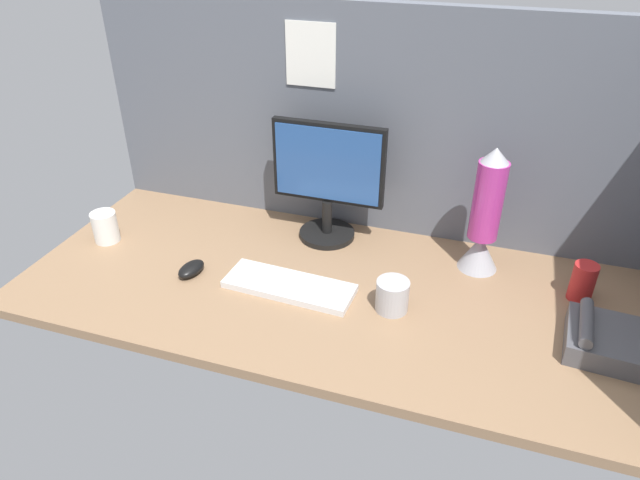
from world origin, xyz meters
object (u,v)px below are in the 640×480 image
object	(u,v)px
mouse	(191,269)
desk_phone	(601,339)
mug_ceramic_white	(104,228)
mug_steel	(392,296)
keyboard	(289,286)
lava_lamp	(485,220)
mug_red_plastic	(583,282)
monitor	(328,178)

from	to	relation	value
mouse	desk_phone	distance (cm)	111.51
mug_ceramic_white	mug_steel	world-z (taller)	mug_ceramic_white
keyboard	lava_lamp	distance (cm)	58.95
mug_ceramic_white	keyboard	bearing A→B (deg)	-5.29
mug_red_plastic	monitor	bearing A→B (deg)	172.04
mouse	mug_steel	distance (cm)	59.63
mouse	monitor	bearing A→B (deg)	57.70
mouse	mug_ceramic_white	distance (cm)	36.15
monitor	mug_red_plastic	distance (cm)	78.59
monitor	keyboard	distance (cm)	37.20
monitor	keyboard	xyz separation A→B (cm)	(-1.42, -31.58, -19.62)
lava_lamp	mug_red_plastic	bearing A→B (deg)	-14.16
mouse	mug_steel	world-z (taller)	mug_steel
lava_lamp	desk_phone	distance (cm)	43.84
desk_phone	keyboard	bearing A→B (deg)	-179.54
mug_steel	mug_ceramic_white	bearing A→B (deg)	176.45
keyboard	mug_ceramic_white	xyz separation A→B (cm)	(-65.20, 6.04, 3.98)
mug_red_plastic	lava_lamp	bearing A→B (deg)	165.84
keyboard	lava_lamp	world-z (taller)	lava_lamp
keyboard	mug_steel	distance (cm)	29.64
lava_lamp	mug_ceramic_white	bearing A→B (deg)	-169.17
mug_steel	lava_lamp	xyz separation A→B (cm)	(20.20, 27.82, 11.62)
lava_lamp	desk_phone	world-z (taller)	lava_lamp
mug_steel	mug_red_plastic	bearing A→B (deg)	23.18
monitor	mug_red_plastic	bearing A→B (deg)	-7.96
mouse	desk_phone	xyz separation A→B (cm)	(111.47, 2.56, 1.49)
mug_red_plastic	desk_phone	size ratio (longest dim) A/B	0.55
keyboard	mug_steel	bearing A→B (deg)	3.49
mouse	lava_lamp	world-z (taller)	lava_lamp
monitor	mouse	bearing A→B (deg)	-133.26
keyboard	mug_red_plastic	xyz separation A→B (cm)	(77.82, 20.89, 4.57)
monitor	mug_ceramic_white	xyz separation A→B (cm)	(-66.62, -25.54, -15.64)
mug_ceramic_white	mug_red_plastic	distance (cm)	143.79
mug_ceramic_white	mug_red_plastic	world-z (taller)	mug_red_plastic
monitor	keyboard	bearing A→B (deg)	-92.58
mug_red_plastic	mouse	bearing A→B (deg)	-168.07
desk_phone	mug_ceramic_white	bearing A→B (deg)	177.89
monitor	mouse	world-z (taller)	monitor
mug_steel	lava_lamp	size ratio (longest dim) A/B	0.23
monitor	mug_steel	world-z (taller)	monitor
mug_steel	lava_lamp	distance (cm)	36.29
monitor	mug_red_plastic	xyz separation A→B (cm)	(76.40, -10.69, -15.05)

